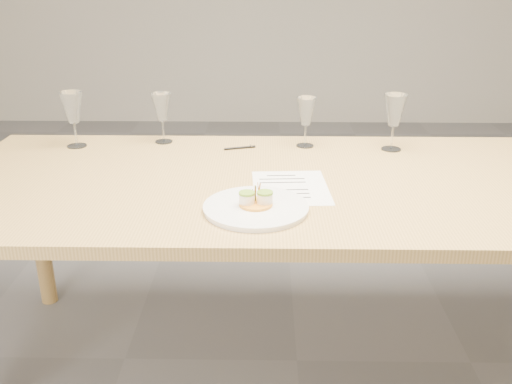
{
  "coord_description": "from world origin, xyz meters",
  "views": [
    {
      "loc": [
        -0.13,
        -1.79,
        1.43
      ],
      "look_at": [
        -0.15,
        -0.24,
        0.8
      ],
      "focal_mm": 40.0,
      "sensor_mm": 36.0,
      "label": 1
    }
  ],
  "objects_px": {
    "wine_glass_1": "(162,108)",
    "wine_glass_3": "(395,111)",
    "dining_table": "(302,197)",
    "dinner_plate": "(256,207)",
    "wine_glass_2": "(306,112)",
    "recipe_sheet": "(290,187)",
    "wine_glass_0": "(72,109)",
    "ballpoint_pen": "(240,148)"
  },
  "relations": [
    {
      "from": "recipe_sheet",
      "to": "wine_glass_1",
      "type": "bearing_deg",
      "value": 131.8
    },
    {
      "from": "recipe_sheet",
      "to": "wine_glass_0",
      "type": "relative_size",
      "value": 1.47
    },
    {
      "from": "wine_glass_2",
      "to": "recipe_sheet",
      "type": "bearing_deg",
      "value": -99.54
    },
    {
      "from": "recipe_sheet",
      "to": "ballpoint_pen",
      "type": "xyz_separation_m",
      "value": [
        -0.18,
        0.41,
        0.0
      ]
    },
    {
      "from": "dining_table",
      "to": "wine_glass_2",
      "type": "distance_m",
      "value": 0.42
    },
    {
      "from": "ballpoint_pen",
      "to": "wine_glass_2",
      "type": "relative_size",
      "value": 0.63
    },
    {
      "from": "dining_table",
      "to": "wine_glass_2",
      "type": "xyz_separation_m",
      "value": [
        0.03,
        0.37,
        0.2
      ]
    },
    {
      "from": "recipe_sheet",
      "to": "wine_glass_3",
      "type": "distance_m",
      "value": 0.59
    },
    {
      "from": "ballpoint_pen",
      "to": "wine_glass_2",
      "type": "distance_m",
      "value": 0.29
    },
    {
      "from": "ballpoint_pen",
      "to": "wine_glass_2",
      "type": "height_order",
      "value": "wine_glass_2"
    },
    {
      "from": "dinner_plate",
      "to": "wine_glass_3",
      "type": "height_order",
      "value": "wine_glass_3"
    },
    {
      "from": "recipe_sheet",
      "to": "wine_glass_2",
      "type": "distance_m",
      "value": 0.47
    },
    {
      "from": "dining_table",
      "to": "wine_glass_1",
      "type": "bearing_deg",
      "value": 142.68
    },
    {
      "from": "ballpoint_pen",
      "to": "wine_glass_1",
      "type": "distance_m",
      "value": 0.35
    },
    {
      "from": "dinner_plate",
      "to": "wine_glass_1",
      "type": "height_order",
      "value": "wine_glass_1"
    },
    {
      "from": "wine_glass_1",
      "to": "wine_glass_3",
      "type": "bearing_deg",
      "value": -5.23
    },
    {
      "from": "ballpoint_pen",
      "to": "wine_glass_0",
      "type": "height_order",
      "value": "wine_glass_0"
    },
    {
      "from": "wine_glass_0",
      "to": "wine_glass_2",
      "type": "bearing_deg",
      "value": 1.14
    },
    {
      "from": "recipe_sheet",
      "to": "wine_glass_2",
      "type": "xyz_separation_m",
      "value": [
        0.07,
        0.45,
        0.14
      ]
    },
    {
      "from": "recipe_sheet",
      "to": "wine_glass_3",
      "type": "xyz_separation_m",
      "value": [
        0.41,
        0.41,
        0.15
      ]
    },
    {
      "from": "dinner_plate",
      "to": "wine_glass_3",
      "type": "relative_size",
      "value": 1.44
    },
    {
      "from": "recipe_sheet",
      "to": "ballpoint_pen",
      "type": "relative_size",
      "value": 2.59
    },
    {
      "from": "dining_table",
      "to": "recipe_sheet",
      "type": "distance_m",
      "value": 0.11
    },
    {
      "from": "wine_glass_2",
      "to": "wine_glass_3",
      "type": "distance_m",
      "value": 0.33
    },
    {
      "from": "ballpoint_pen",
      "to": "wine_glass_3",
      "type": "relative_size",
      "value": 0.57
    },
    {
      "from": "recipe_sheet",
      "to": "wine_glass_0",
      "type": "distance_m",
      "value": 0.94
    },
    {
      "from": "dinner_plate",
      "to": "wine_glass_2",
      "type": "xyz_separation_m",
      "value": [
        0.18,
        0.63,
        0.12
      ]
    },
    {
      "from": "wine_glass_3",
      "to": "dinner_plate",
      "type": "bearing_deg",
      "value": -131.11
    },
    {
      "from": "dining_table",
      "to": "dinner_plate",
      "type": "height_order",
      "value": "dinner_plate"
    },
    {
      "from": "dinner_plate",
      "to": "wine_glass_0",
      "type": "height_order",
      "value": "wine_glass_0"
    },
    {
      "from": "recipe_sheet",
      "to": "wine_glass_1",
      "type": "height_order",
      "value": "wine_glass_1"
    },
    {
      "from": "dinner_plate",
      "to": "wine_glass_3",
      "type": "bearing_deg",
      "value": 48.89
    },
    {
      "from": "dinner_plate",
      "to": "wine_glass_3",
      "type": "distance_m",
      "value": 0.79
    },
    {
      "from": "wine_glass_0",
      "to": "wine_glass_3",
      "type": "xyz_separation_m",
      "value": [
        1.23,
        -0.02,
        -0.0
      ]
    },
    {
      "from": "wine_glass_0",
      "to": "recipe_sheet",
      "type": "bearing_deg",
      "value": -27.33
    },
    {
      "from": "recipe_sheet",
      "to": "wine_glass_0",
      "type": "height_order",
      "value": "wine_glass_0"
    },
    {
      "from": "wine_glass_1",
      "to": "ballpoint_pen",
      "type": "bearing_deg",
      "value": -15.05
    },
    {
      "from": "wine_glass_0",
      "to": "ballpoint_pen",
      "type": "bearing_deg",
      "value": -1.88
    },
    {
      "from": "dinner_plate",
      "to": "recipe_sheet",
      "type": "xyz_separation_m",
      "value": [
        0.11,
        0.18,
        -0.01
      ]
    },
    {
      "from": "wine_glass_2",
      "to": "dinner_plate",
      "type": "bearing_deg",
      "value": -106.26
    },
    {
      "from": "recipe_sheet",
      "to": "wine_glass_0",
      "type": "bearing_deg",
      "value": 149.3
    },
    {
      "from": "ballpoint_pen",
      "to": "wine_glass_2",
      "type": "xyz_separation_m",
      "value": [
        0.26,
        0.04,
        0.13
      ]
    }
  ]
}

